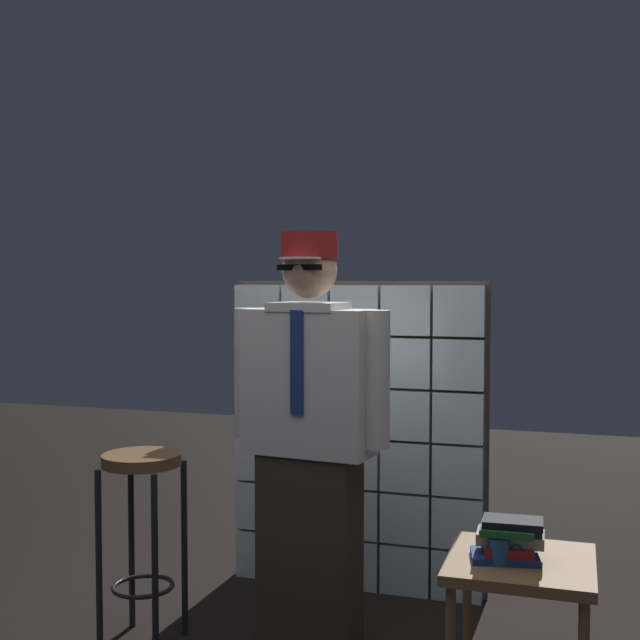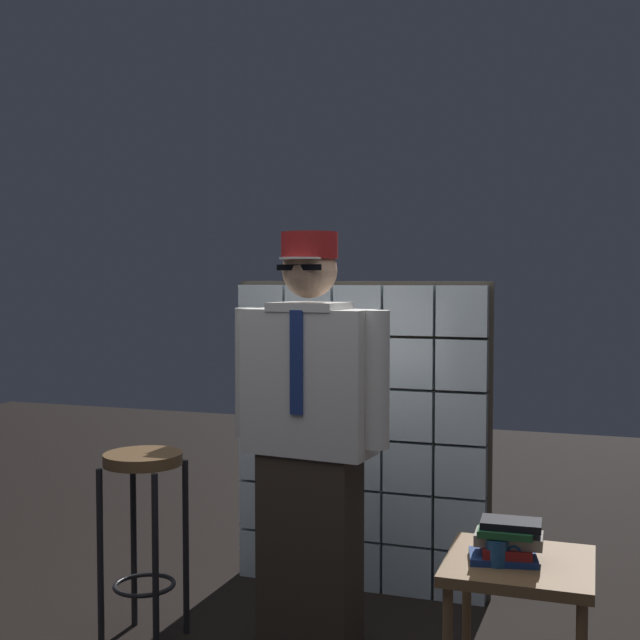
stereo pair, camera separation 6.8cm
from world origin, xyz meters
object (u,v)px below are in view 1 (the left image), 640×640
object	(u,v)px
bar_stool	(142,503)
coffee_mug	(500,551)
side_table	(521,580)
book_stack	(509,540)
standing_person	(309,436)

from	to	relation	value
bar_stool	coffee_mug	bearing A→B (deg)	-6.45
side_table	book_stack	size ratio (longest dim) A/B	2.11
side_table	coffee_mug	size ratio (longest dim) A/B	4.51
book_stack	coffee_mug	bearing A→B (deg)	-114.79
standing_person	bar_stool	xyz separation A→B (m)	(-0.72, -0.12, -0.31)
standing_person	bar_stool	world-z (taller)	standing_person
bar_stool	book_stack	bearing A→B (deg)	-4.40
standing_person	bar_stool	bearing A→B (deg)	-163.62
book_stack	side_table	bearing A→B (deg)	30.94
bar_stool	coffee_mug	distance (m)	1.54
bar_stool	book_stack	distance (m)	1.56
side_table	coffee_mug	world-z (taller)	coffee_mug
standing_person	coffee_mug	distance (m)	0.92
bar_stool	standing_person	bearing A→B (deg)	9.80
standing_person	book_stack	size ratio (longest dim) A/B	6.57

